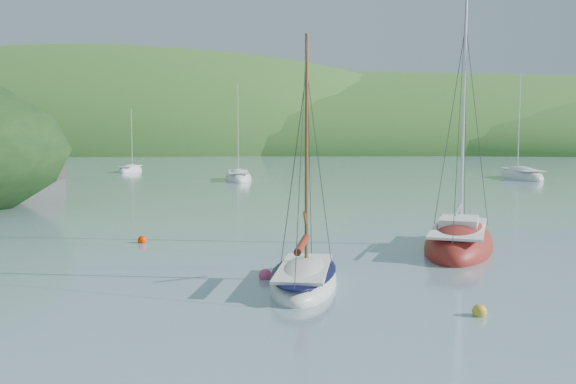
{
  "coord_description": "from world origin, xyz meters",
  "views": [
    {
      "loc": [
        -0.59,
        -18.71,
        5.21
      ],
      "look_at": [
        -1.17,
        8.0,
        2.68
      ],
      "focal_mm": 40.0,
      "sensor_mm": 36.0,
      "label": 1
    }
  ],
  "objects_px": {
    "distant_sloop_c": "(130,171)",
    "distant_sloop_a": "(238,178)",
    "daysailer_white": "(304,279)",
    "distant_sloop_b": "(521,177)",
    "sloop_red": "(459,244)"
  },
  "relations": [
    {
      "from": "daysailer_white",
      "to": "distant_sloop_c",
      "type": "xyz_separation_m",
      "value": [
        -22.25,
        60.9,
        -0.05
      ]
    },
    {
      "from": "sloop_red",
      "to": "distant_sloop_c",
      "type": "bearing_deg",
      "value": 135.58
    },
    {
      "from": "distant_sloop_c",
      "to": "distant_sloop_a",
      "type": "bearing_deg",
      "value": -37.32
    },
    {
      "from": "daysailer_white",
      "to": "distant_sloop_a",
      "type": "distance_m",
      "value": 47.5
    },
    {
      "from": "daysailer_white",
      "to": "distant_sloop_c",
      "type": "height_order",
      "value": "daysailer_white"
    },
    {
      "from": "sloop_red",
      "to": "distant_sloop_b",
      "type": "distance_m",
      "value": 46.12
    },
    {
      "from": "daysailer_white",
      "to": "sloop_red",
      "type": "xyz_separation_m",
      "value": [
        6.9,
        6.9,
        0.02
      ]
    },
    {
      "from": "distant_sloop_b",
      "to": "distant_sloop_c",
      "type": "relative_size",
      "value": 1.45
    },
    {
      "from": "distant_sloop_a",
      "to": "distant_sloop_b",
      "type": "distance_m",
      "value": 31.14
    },
    {
      "from": "distant_sloop_c",
      "to": "distant_sloop_b",
      "type": "bearing_deg",
      "value": -8.79
    },
    {
      "from": "distant_sloop_c",
      "to": "daysailer_white",
      "type": "bearing_deg",
      "value": -65.12
    },
    {
      "from": "distant_sloop_b",
      "to": "distant_sloop_c",
      "type": "height_order",
      "value": "distant_sloop_b"
    },
    {
      "from": "daysailer_white",
      "to": "distant_sloop_b",
      "type": "distance_m",
      "value": 55.23
    },
    {
      "from": "distant_sloop_a",
      "to": "distant_sloop_c",
      "type": "bearing_deg",
      "value": 131.19
    },
    {
      "from": "sloop_red",
      "to": "distant_sloop_a",
      "type": "relative_size",
      "value": 1.12
    }
  ]
}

